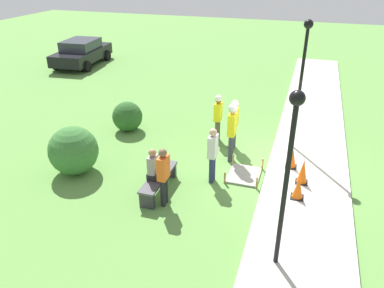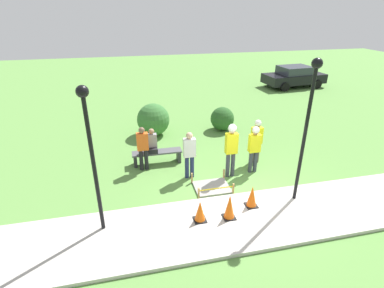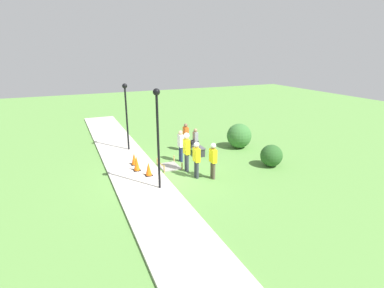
{
  "view_description": "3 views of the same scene",
  "coord_description": "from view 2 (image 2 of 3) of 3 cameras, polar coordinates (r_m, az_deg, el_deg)",
  "views": [
    {
      "loc": [
        -10.52,
        -0.84,
        5.91
      ],
      "look_at": [
        -1.49,
        2.07,
        1.12
      ],
      "focal_mm": 35.0,
      "sensor_mm": 36.0,
      "label": 1
    },
    {
      "loc": [
        -3.42,
        -7.3,
        5.41
      ],
      "look_at": [
        -1.3,
        1.82,
        1.09
      ],
      "focal_mm": 28.0,
      "sensor_mm": 36.0,
      "label": 2
    },
    {
      "loc": [
        12.4,
        -3.98,
        5.66
      ],
      "look_at": [
        -0.54,
        1.69,
        1.2
      ],
      "focal_mm": 28.0,
      "sensor_mm": 36.0,
      "label": 3
    }
  ],
  "objects": [
    {
      "name": "sidewalk",
      "position": [
        8.82,
        13.12,
        -13.41
      ],
      "size": [
        28.0,
        2.37,
        0.1
      ],
      "color": "#BCB7AD",
      "rests_on": "ground_plane"
    },
    {
      "name": "worker_trainee",
      "position": [
        10.56,
        11.81,
        -0.31
      ],
      "size": [
        0.4,
        0.25,
        1.73
      ],
      "color": "#383D47",
      "rests_on": "ground_plane"
    },
    {
      "name": "park_bench",
      "position": [
        11.28,
        -6.66,
        -2.05
      ],
      "size": [
        1.84,
        0.44,
        0.5
      ],
      "color": "#2D2D33",
      "rests_on": "ground_plane"
    },
    {
      "name": "traffic_cone_far_patch",
      "position": [
        8.36,
        7.17,
        -11.74
      ],
      "size": [
        0.34,
        0.34,
        0.73
      ],
      "color": "black",
      "rests_on": "sidewalk"
    },
    {
      "name": "lamppost_far",
      "position": [
        7.23,
        -18.85,
        0.48
      ],
      "size": [
        0.28,
        0.28,
        3.8
      ],
      "color": "black",
      "rests_on": "sidewalk"
    },
    {
      "name": "shrub_rounded_mid",
      "position": [
        14.29,
        5.79,
        4.81
      ],
      "size": [
        1.12,
        1.12,
        1.12
      ],
      "color": "#285623",
      "rests_on": "ground_plane"
    },
    {
      "name": "ground_plane",
      "position": [
        9.71,
        10.11,
        -9.52
      ],
      "size": [
        60.0,
        60.0,
        0.0
      ],
      "primitive_type": "plane",
      "color": "#5B8E42"
    },
    {
      "name": "bystander_in_gray_shirt",
      "position": [
        10.02,
        -0.5,
        -1.64
      ],
      "size": [
        0.4,
        0.22,
        1.68
      ],
      "color": "navy",
      "rests_on": "ground_plane"
    },
    {
      "name": "shrub_rounded_near",
      "position": [
        13.71,
        -7.38,
        4.63
      ],
      "size": [
        1.47,
        1.47,
        1.47
      ],
      "color": "#387033",
      "rests_on": "ground_plane"
    },
    {
      "name": "traffic_cone_sidewalk_edge",
      "position": [
        8.92,
        11.36,
        -9.73
      ],
      "size": [
        0.34,
        0.34,
        0.66
      ],
      "color": "black",
      "rests_on": "sidewalk"
    },
    {
      "name": "lamppost_near",
      "position": [
        8.61,
        21.3,
        5.39
      ],
      "size": [
        0.28,
        0.28,
        4.16
      ],
      "color": "black",
      "rests_on": "sidewalk"
    },
    {
      "name": "parked_car_black",
      "position": [
        23.5,
        18.85,
        12.11
      ],
      "size": [
        4.49,
        2.46,
        1.49
      ],
      "rotation": [
        0.0,
        0.0,
        0.09
      ],
      "color": "black",
      "rests_on": "ground_plane"
    },
    {
      "name": "bystander_in_orange_shirt",
      "position": [
        10.66,
        -9.36,
        -0.44
      ],
      "size": [
        0.4,
        0.22,
        1.64
      ],
      "color": "black",
      "rests_on": "ground_plane"
    },
    {
      "name": "worker_supervisor",
      "position": [
        10.07,
        7.51,
        -0.25
      ],
      "size": [
        0.4,
        0.28,
        1.94
      ],
      "color": "#383D47",
      "rests_on": "ground_plane"
    },
    {
      "name": "person_seated_on_bench",
      "position": [
        11.1,
        -7.62,
        0.26
      ],
      "size": [
        0.36,
        0.44,
        0.89
      ],
      "color": "black",
      "rests_on": "park_bench"
    },
    {
      "name": "worker_assistant",
      "position": [
        11.25,
        12.21,
        1.16
      ],
      "size": [
        0.4,
        0.25,
        1.71
      ],
      "color": "brown",
      "rests_on": "ground_plane"
    },
    {
      "name": "wet_concrete_patch",
      "position": [
        9.89,
        3.8,
        -8.19
      ],
      "size": [
        1.17,
        0.97,
        0.37
      ],
      "color": "gray",
      "rests_on": "ground_plane"
    },
    {
      "name": "traffic_cone_near_patch",
      "position": [
        8.25,
        1.53,
        -12.63
      ],
      "size": [
        0.34,
        0.34,
        0.61
      ],
      "color": "black",
      "rests_on": "sidewalk"
    }
  ]
}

